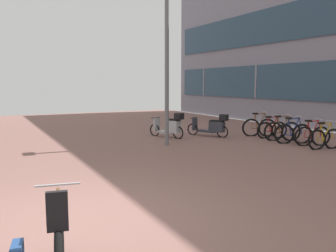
% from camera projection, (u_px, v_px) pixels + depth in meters
% --- Properties ---
extents(ground, '(21.00, 40.00, 0.13)m').
position_uv_depth(ground, '(160.00, 207.00, 6.06)').
color(ground, '#222824').
extents(bicycle_foreground, '(0.79, 1.40, 1.13)m').
position_uv_depth(bicycle_foreground, '(56.00, 247.00, 3.68)').
color(bicycle_foreground, black).
rests_on(bicycle_foreground, ground).
extents(bicycle_rack_00, '(1.30, 0.48, 0.95)m').
position_uv_depth(bicycle_rack_00, '(325.00, 139.00, 11.29)').
color(bicycle_rack_00, black).
rests_on(bicycle_rack_00, ground).
extents(bicycle_rack_01, '(1.23, 0.57, 0.95)m').
position_uv_depth(bicycle_rack_01, '(312.00, 136.00, 11.92)').
color(bicycle_rack_01, black).
rests_on(bicycle_rack_01, ground).
extents(bicycle_rack_02, '(1.27, 0.63, 1.00)m').
position_uv_depth(bicycle_rack_02, '(293.00, 134.00, 12.36)').
color(bicycle_rack_02, black).
rests_on(bicycle_rack_02, ground).
extents(bicycle_rack_03, '(1.29, 0.66, 1.01)m').
position_uv_depth(bicycle_rack_03, '(282.00, 131.00, 12.96)').
color(bicycle_rack_03, black).
rests_on(bicycle_rack_03, ground).
extents(bicycle_rack_04, '(1.24, 0.49, 0.93)m').
position_uv_depth(bicycle_rack_04, '(272.00, 130.00, 13.57)').
color(bicycle_rack_04, black).
rests_on(bicycle_rack_04, ground).
extents(bicycle_rack_05, '(1.29, 0.67, 1.02)m').
position_uv_depth(bicycle_rack_05, '(259.00, 127.00, 14.08)').
color(bicycle_rack_05, black).
rests_on(bicycle_rack_05, ground).
extents(scooter_near, '(1.07, 1.63, 0.93)m').
position_uv_depth(scooter_near, '(213.00, 126.00, 13.96)').
color(scooter_near, black).
rests_on(scooter_near, ground).
extents(scooter_mid, '(0.89, 1.59, 1.01)m').
position_uv_depth(scooter_mid, '(170.00, 126.00, 13.66)').
color(scooter_mid, black).
rests_on(scooter_mid, ground).
extents(lamp_post, '(0.20, 0.52, 5.37)m').
position_uv_depth(lamp_post, '(167.00, 56.00, 11.72)').
color(lamp_post, slate).
rests_on(lamp_post, ground).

